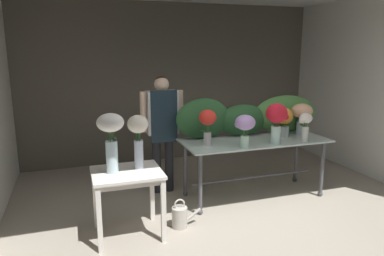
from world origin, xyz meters
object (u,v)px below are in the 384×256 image
object	(u,v)px
vase_peach_lilies	(302,115)
vase_scarlet_stock	(207,122)
display_table_glass	(254,149)
vase_ivory_hydrangea	(305,124)
vase_cream_lisianthus_tall	(138,134)
vase_white_roses_tall	(111,135)
vase_lilac_dahlias	(245,126)
vase_crimson_carnations	(277,118)
florist	(162,122)
watering_can	(180,217)
vase_sunset_ranunculus	(284,120)
side_table_white	(127,180)

from	to	relation	value
vase_peach_lilies	vase_scarlet_stock	bearing A→B (deg)	-175.41
vase_peach_lilies	display_table_glass	bearing A→B (deg)	-174.64
display_table_glass	vase_ivory_hydrangea	xyz separation A→B (m)	(0.58, -0.29, 0.36)
display_table_glass	vase_cream_lisianthus_tall	world-z (taller)	vase_cream_lisianthus_tall
vase_white_roses_tall	vase_ivory_hydrangea	bearing A→B (deg)	5.08
vase_lilac_dahlias	vase_peach_lilies	size ratio (longest dim) A/B	0.92
vase_crimson_carnations	vase_peach_lilies	world-z (taller)	vase_crimson_carnations
florist	watering_can	size ratio (longest dim) A/B	4.68
vase_scarlet_stock	vase_peach_lilies	size ratio (longest dim) A/B	1.02
display_table_glass	vase_sunset_ranunculus	distance (m)	0.59
side_table_white	vase_sunset_ranunculus	distance (m)	2.36
display_table_glass	vase_sunset_ranunculus	bearing A→B (deg)	1.95
vase_ivory_hydrangea	vase_white_roses_tall	distance (m)	2.54
vase_scarlet_stock	vase_cream_lisianthus_tall	size ratio (longest dim) A/B	0.77
vase_crimson_carnations	vase_peach_lilies	size ratio (longest dim) A/B	1.18
florist	vase_peach_lilies	size ratio (longest dim) A/B	3.69
display_table_glass	watering_can	world-z (taller)	display_table_glass
vase_white_roses_tall	vase_sunset_ranunculus	bearing A→B (deg)	12.40
vase_ivory_hydrangea	vase_peach_lilies	size ratio (longest dim) A/B	0.85
vase_scarlet_stock	vase_ivory_hydrangea	bearing A→B (deg)	-10.74
vase_scarlet_stock	vase_white_roses_tall	world-z (taller)	vase_white_roses_tall
vase_sunset_ranunculus	watering_can	xyz separation A→B (m)	(-1.68, -0.55, -0.92)
vase_lilac_dahlias	vase_peach_lilies	bearing A→B (deg)	19.02
display_table_glass	vase_white_roses_tall	xyz separation A→B (m)	(-1.95, -0.51, 0.46)
side_table_white	florist	size ratio (longest dim) A/B	0.44
side_table_white	watering_can	world-z (taller)	side_table_white
vase_ivory_hydrangea	watering_can	size ratio (longest dim) A/B	1.08
side_table_white	display_table_glass	bearing A→B (deg)	15.90
vase_sunset_ranunculus	vase_cream_lisianthus_tall	distance (m)	2.16
display_table_glass	vase_cream_lisianthus_tall	distance (m)	1.77
florist	vase_crimson_carnations	xyz separation A→B (m)	(1.29, -0.84, 0.13)
vase_sunset_ranunculus	vase_peach_lilies	size ratio (longest dim) A/B	0.91
vase_lilac_dahlias	watering_can	xyz separation A→B (m)	(-0.91, -0.23, -0.95)
vase_peach_lilies	vase_cream_lisianthus_tall	world-z (taller)	vase_cream_lisianthus_tall
vase_lilac_dahlias	side_table_white	bearing A→B (deg)	-171.95
vase_sunset_ranunculus	watering_can	distance (m)	1.99
side_table_white	florist	distance (m)	1.32
vase_scarlet_stock	vase_lilac_dahlias	xyz separation A→B (m)	(0.39, -0.26, -0.03)
vase_sunset_ranunculus	vase_crimson_carnations	xyz separation A→B (m)	(-0.31, -0.29, 0.10)
side_table_white	vase_crimson_carnations	distance (m)	2.03
florist	vase_lilac_dahlias	bearing A→B (deg)	-46.48
vase_crimson_carnations	watering_can	world-z (taller)	vase_crimson_carnations
side_table_white	vase_scarlet_stock	xyz separation A→B (m)	(1.10, 0.47, 0.48)
side_table_white	vase_lilac_dahlias	world-z (taller)	vase_lilac_dahlias
vase_sunset_ranunculus	vase_crimson_carnations	world-z (taller)	vase_crimson_carnations
vase_peach_lilies	vase_cream_lisianthus_tall	bearing A→B (deg)	-167.85
side_table_white	vase_cream_lisianthus_tall	xyz separation A→B (m)	(0.15, 0.06, 0.48)
display_table_glass	vase_peach_lilies	distance (m)	0.88
side_table_white	vase_sunset_ranunculus	bearing A→B (deg)	13.18
side_table_white	vase_scarlet_stock	world-z (taller)	vase_scarlet_stock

